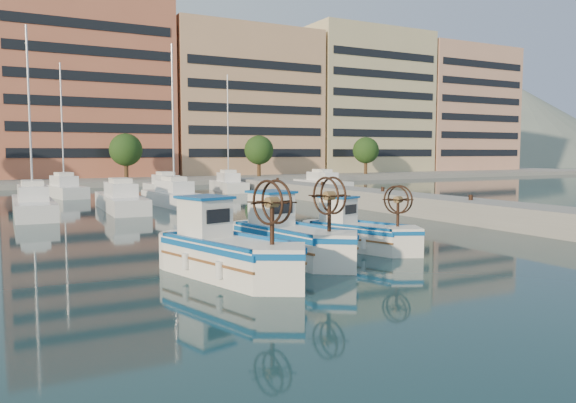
# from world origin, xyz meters

# --- Properties ---
(ground) EXTENTS (300.00, 300.00, 0.00)m
(ground) POSITION_xyz_m (0.00, 0.00, 0.00)
(ground) COLOR #1A4245
(ground) RESTS_ON ground
(quay) EXTENTS (3.00, 60.00, 1.20)m
(quay) POSITION_xyz_m (13.00, 8.00, 0.60)
(quay) COLOR gray
(quay) RESTS_ON ground
(waterfront) EXTENTS (180.00, 40.00, 25.60)m
(waterfront) POSITION_xyz_m (9.23, 65.04, 11.10)
(waterfront) COLOR gray
(waterfront) RESTS_ON ground
(hill_east) EXTENTS (160.00, 160.00, 50.00)m
(hill_east) POSITION_xyz_m (140.00, 110.00, 0.00)
(hill_east) COLOR slate
(hill_east) RESTS_ON ground
(yacht_marina) EXTENTS (39.01, 22.97, 11.50)m
(yacht_marina) POSITION_xyz_m (-3.44, 27.55, 0.53)
(yacht_marina) COLOR white
(yacht_marina) RESTS_ON ground
(fishing_boat_a) EXTENTS (3.21, 5.13, 3.11)m
(fishing_boat_a) POSITION_xyz_m (-4.32, -0.74, 0.86)
(fishing_boat_a) COLOR white
(fishing_boat_a) RESTS_ON ground
(fishing_boat_b) EXTENTS (2.79, 5.07, 3.07)m
(fishing_boat_b) POSITION_xyz_m (-1.23, 0.85, 0.85)
(fishing_boat_b) COLOR white
(fishing_boat_b) RESTS_ON ground
(fishing_boat_c) EXTENTS (3.01, 4.36, 2.63)m
(fishing_boat_c) POSITION_xyz_m (2.18, 1.47, 0.73)
(fishing_boat_c) COLOR white
(fishing_boat_c) RESTS_ON ground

